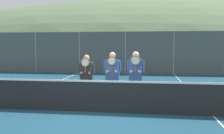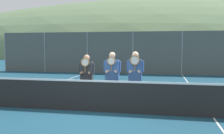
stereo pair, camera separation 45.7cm
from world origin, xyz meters
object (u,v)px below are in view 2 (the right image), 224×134
Objects in this scene: player_center_left at (112,75)px; car_far_left at (73,58)px; player_center_right at (135,75)px; car_center at (180,59)px; car_left_of_center at (123,59)px; player_leftmost at (87,76)px.

player_center_left is 0.40× the size of car_far_left.
player_center_right reaches higher than player_center_left.
player_center_left is 0.39× the size of car_center.
player_center_right is 0.40× the size of car_center.
player_center_left reaches higher than car_left_of_center.
player_leftmost is 0.87m from player_center_left.
player_leftmost is 1.64m from player_center_right.
player_center_left is 14.10m from car_center.
car_left_of_center is 0.87× the size of car_center.
car_far_left is (-5.54, 13.79, -0.15)m from player_leftmost.
car_center reaches higher than player_leftmost.
player_leftmost is at bearing -68.12° from car_far_left.
player_leftmost is 0.43× the size of car_left_of_center.
player_center_right is at bearing -2.70° from player_center_left.
player_leftmost reaches higher than car_far_left.
player_center_right reaches higher than player_leftmost.
car_center reaches higher than car_far_left.
player_center_right reaches higher than car_left_of_center.
player_center_right is 13.99m from car_center.
car_center is (2.39, 13.78, -0.20)m from player_center_right.
car_left_of_center is (-0.77, 13.32, -0.12)m from player_leftmost.
car_far_left is at bearing 114.96° from player_center_left.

